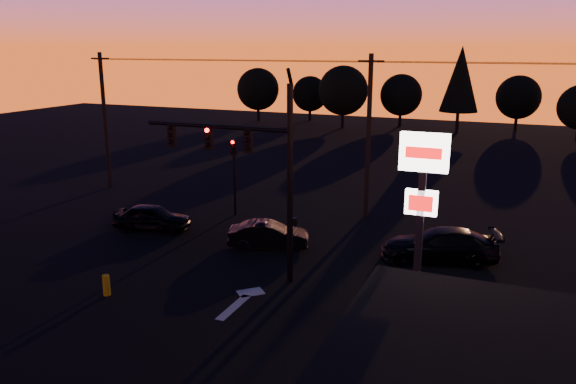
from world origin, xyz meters
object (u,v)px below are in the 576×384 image
at_px(car_mid, 268,235).
at_px(traffic_signal_mast, 253,160).
at_px(pylon_sign, 422,193).
at_px(car_left, 152,217).
at_px(secondary_signal, 234,166).
at_px(car_right, 440,245).
at_px(bollard, 106,285).
at_px(suv_parked, 543,384).

bearing_deg(car_mid, traffic_signal_mast, 175.70).
height_order(pylon_sign, car_left, pylon_sign).
distance_m(secondary_signal, car_right, 12.32).
relative_size(pylon_sign, bollard, 8.27).
height_order(secondary_signal, bollard, secondary_signal).
relative_size(bollard, car_left, 0.21).
bearing_deg(suv_parked, traffic_signal_mast, 157.27).
bearing_deg(pylon_sign, traffic_signal_mast, 160.64).
relative_size(bollard, car_mid, 0.22).
relative_size(traffic_signal_mast, car_left, 2.14).
distance_m(traffic_signal_mast, car_mid, 5.52).
distance_m(secondary_signal, bollard, 11.71).
relative_size(traffic_signal_mast, pylon_sign, 1.26).
height_order(secondary_signal, car_left, secondary_signal).
relative_size(car_right, suv_parked, 0.99).
xyz_separation_m(traffic_signal_mast, car_left, (-7.62, 3.40, -4.25)).
bearing_deg(bollard, secondary_signal, 92.31).
height_order(bollard, car_mid, car_mid).
height_order(car_left, suv_parked, suv_parked).
bearing_deg(car_left, secondary_signal, -46.37).
bearing_deg(pylon_sign, car_mid, 143.87).
distance_m(bollard, car_mid, 8.11).
bearing_deg(bollard, car_right, 37.28).
distance_m(pylon_sign, suv_parked, 6.27).
bearing_deg(car_mid, pylon_sign, -145.42).
xyz_separation_m(secondary_signal, car_mid, (4.01, -4.15, -2.23)).
distance_m(bollard, suv_parked, 15.45).
distance_m(secondary_signal, car_left, 5.38).
distance_m(traffic_signal_mast, suv_parked, 12.81).
bearing_deg(car_mid, bollard, 134.77).
distance_m(car_right, suv_parked, 10.62).
relative_size(bollard, car_right, 0.16).
xyz_separation_m(bollard, suv_parked, (15.40, -1.18, 0.31)).
distance_m(pylon_sign, car_mid, 10.78).
distance_m(car_left, car_mid, 6.73).
relative_size(secondary_signal, suv_parked, 0.84).
bearing_deg(bollard, pylon_sign, 7.18).
relative_size(secondary_signal, car_mid, 1.14).
bearing_deg(car_right, car_mid, -95.52).
xyz_separation_m(secondary_signal, car_right, (11.81, -2.80, -2.12)).
xyz_separation_m(traffic_signal_mast, bollard, (-4.44, -3.95, -4.53)).
bearing_deg(suv_parked, car_left, 157.70).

